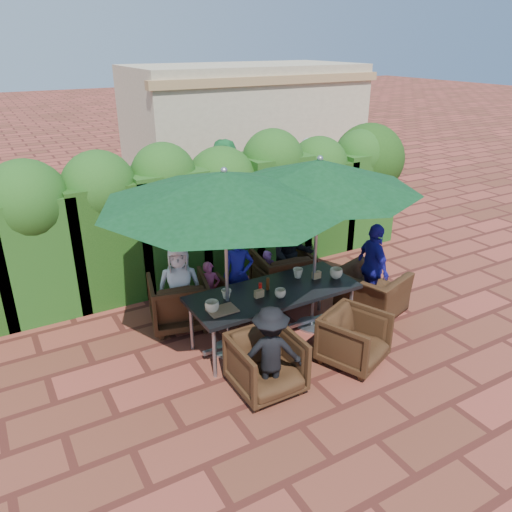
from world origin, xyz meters
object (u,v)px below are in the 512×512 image
chair_near_left (266,361)px  chair_end_right (371,284)px  umbrella_left (224,188)px  chair_near_right (354,337)px  dining_table (274,296)px  chair_far_left (179,299)px  chair_far_right (282,271)px  umbrella_right (319,175)px  chair_far_mid (244,292)px

chair_near_left → chair_end_right: 2.48m
umbrella_left → chair_near_right: size_ratio=4.01×
dining_table → chair_far_left: (-0.96, 1.00, -0.27)m
chair_far_left → chair_far_right: 1.76m
umbrella_right → chair_far_right: 2.06m
umbrella_left → chair_far_left: umbrella_left is taller
umbrella_left → chair_far_mid: bearing=49.5°
umbrella_right → chair_far_left: size_ratio=3.19×
chair_near_left → chair_far_left: bearing=100.5°
dining_table → chair_end_right: size_ratio=2.39×
umbrella_right → chair_far_left: umbrella_right is taller
chair_far_right → chair_near_right: size_ratio=1.12×
umbrella_left → chair_near_right: 2.45m
chair_near_right → chair_far_right: bearing=62.0°
chair_far_mid → umbrella_right: bearing=131.5°
dining_table → chair_far_right: 1.34m
chair_near_right → chair_end_right: (1.10, 0.93, 0.04)m
chair_near_right → umbrella_left: bearing=118.6°
dining_table → chair_far_mid: size_ratio=3.29×
dining_table → chair_end_right: bearing=-0.2°
umbrella_left → chair_end_right: bearing=-1.9°
chair_far_left → chair_far_mid: size_ratio=1.17×
chair_far_right → chair_near_right: 1.99m
chair_end_right → chair_near_right: bearing=113.5°
chair_far_right → umbrella_left: bearing=41.5°
umbrella_right → chair_near_left: bearing=-145.5°
dining_table → chair_far_mid: bearing=89.0°
umbrella_left → chair_far_mid: (0.66, 0.77, -1.87)m
umbrella_left → chair_near_left: size_ratio=3.88×
umbrella_right → chair_far_right: (0.13, 1.01, -1.80)m
umbrella_left → chair_near_left: bearing=-88.5°
chair_far_mid → chair_end_right: (1.70, -0.85, 0.07)m
dining_table → chair_end_right: (1.71, -0.01, -0.26)m
chair_far_left → chair_far_right: chair_far_right is taller
chair_far_mid → chair_near_right: 1.88m
dining_table → chair_far_right: bearing=52.4°
chair_far_mid → chair_near_right: bearing=111.4°
chair_near_right → chair_far_mid: bearing=86.0°
chair_far_mid → chair_end_right: 1.90m
chair_far_left → chair_far_right: size_ratio=0.97×
umbrella_right → chair_near_right: bearing=-93.2°
umbrella_left → chair_far_right: size_ratio=3.58×
chair_near_left → chair_near_right: (1.23, -0.08, -0.01)m
dining_table → chair_near_left: size_ratio=2.95×
chair_end_right → chair_near_left: bearing=93.2°
chair_far_mid → chair_end_right: size_ratio=0.73×
chair_far_right → chair_end_right: 1.39m
chair_far_left → chair_far_right: bearing=-165.2°
chair_far_mid → chair_near_left: chair_near_left is taller
umbrella_right → chair_far_left: (-1.62, 0.98, -1.81)m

